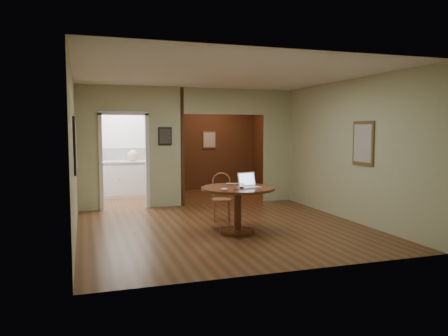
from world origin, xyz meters
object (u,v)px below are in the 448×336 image
object	(u,v)px
closed_laptop	(235,184)
open_laptop	(248,183)
chair	(222,194)
dining_table	(238,199)

from	to	relation	value
closed_laptop	open_laptop	bearing A→B (deg)	-64.24
chair	closed_laptop	xyz separation A→B (m)	(0.03, -0.72, 0.28)
dining_table	closed_laptop	xyz separation A→B (m)	(0.07, 0.31, 0.21)
chair	open_laptop	world-z (taller)	open_laptop
open_laptop	closed_laptop	bearing A→B (deg)	90.52
dining_table	open_laptop	size ratio (longest dim) A/B	3.14
open_laptop	dining_table	bearing A→B (deg)	147.27
open_laptop	closed_laptop	distance (m)	0.38
chair	closed_laptop	world-z (taller)	chair
dining_table	open_laptop	bearing A→B (deg)	-17.78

